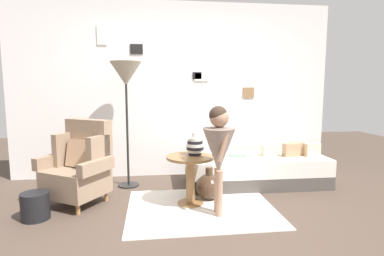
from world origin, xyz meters
TOP-DOWN VIEW (x-y plane):
  - ground_plane at (0.00, 0.00)m, footprint 12.00×12.00m
  - gallery_wall at (-0.00, 1.95)m, footprint 4.80×0.12m
  - rug at (0.19, 0.48)m, footprint 1.62×1.31m
  - armchair at (-1.18, 0.85)m, footprint 0.90×0.84m
  - daybed at (1.09, 1.27)m, footprint 1.91×0.82m
  - pillow_head at (1.86, 1.18)m, footprint 0.20×0.13m
  - pillow_mid at (1.68, 1.28)m, footprint 0.17×0.13m
  - pillow_back at (1.56, 1.19)m, footprint 0.21×0.12m
  - pillow_extra at (1.29, 1.27)m, footprint 0.22×0.12m
  - side_table at (0.09, 0.63)m, footprint 0.55×0.55m
  - vase_striped at (0.15, 0.68)m, footprint 0.20×0.20m
  - floor_lamp at (-0.67, 1.42)m, footprint 0.41×0.41m
  - person_child at (0.34, 0.28)m, footprint 0.34×0.34m
  - book_on_daybed at (0.84, 1.31)m, footprint 0.25×0.20m
  - demijohn_near at (0.33, 0.76)m, footprint 0.31×0.31m
  - magazine_basket at (-1.54, 0.42)m, footprint 0.28×0.28m

SIDE VIEW (x-z plane):
  - ground_plane at x=0.00m, z-range 0.00..0.00m
  - rug at x=0.19m, z-range 0.00..0.01m
  - magazine_basket at x=-1.54m, z-range 0.00..0.28m
  - demijohn_near at x=0.33m, z-range -0.04..0.36m
  - daybed at x=1.09m, z-range 0.00..0.40m
  - side_table at x=0.09m, z-range 0.12..0.69m
  - book_on_daybed at x=0.84m, z-range 0.40..0.43m
  - armchair at x=-1.18m, z-range -0.05..0.92m
  - pillow_extra at x=1.29m, z-range 0.40..0.54m
  - pillow_head at x=1.86m, z-range 0.40..0.58m
  - pillow_mid at x=1.68m, z-range 0.40..0.58m
  - pillow_back at x=1.56m, z-range 0.40..0.58m
  - vase_striped at x=0.15m, z-range 0.55..0.81m
  - person_child at x=0.34m, z-range 0.16..1.32m
  - gallery_wall at x=0.00m, z-range 0.00..2.60m
  - floor_lamp at x=-0.67m, z-range 0.62..2.31m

